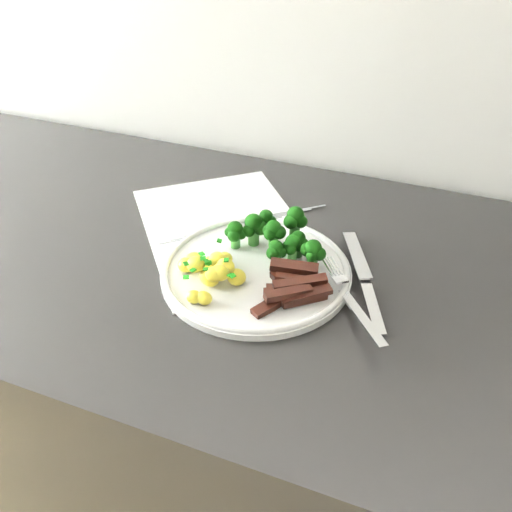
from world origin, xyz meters
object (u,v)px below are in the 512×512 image
Objects in this scene: plate at (256,270)px; potatoes at (211,271)px; broccoli at (278,235)px; fork at (354,303)px; counter at (240,454)px; recipe_paper at (225,230)px; beef_strips at (293,288)px; knife at (367,291)px.

potatoes is at bearing -137.29° from plate.
broccoli is 1.00× the size of fork.
potatoes is at bearing -94.38° from counter.
counter is 0.50m from fork.
recipe_paper is 0.11m from plate.
potatoes is (0.04, -0.12, 0.02)m from recipe_paper.
counter is at bearing -154.15° from broccoli.
recipe_paper is 1.54× the size of plate.
potatoes is 0.98× the size of beef_strips.
plate is 0.15m from knife.
fork reaches higher than counter.
knife is (0.19, -0.01, 0.45)m from counter.
potatoes reaches higher than fork.
recipe_paper is at bearing 134.55° from plate.
knife reaches higher than counter.
fork is (0.18, -0.05, 0.46)m from counter.
potatoes is at bearing -174.38° from beef_strips.
broccoli is 0.15m from fork.
broccoli is 0.74× the size of knife.
beef_strips is 0.72× the size of fork.
beef_strips is at bearing -27.28° from plate.
recipe_paper is at bearing 162.25° from knife.
knife is (0.19, 0.05, -0.02)m from potatoes.
beef_strips is at bearing -179.06° from fork.
counter is 23.25× the size of potatoes.
potatoes is (-0.06, -0.09, -0.01)m from broccoli.
recipe_paper is 0.18m from beef_strips.
plate is (0.04, -0.02, 0.45)m from counter.
recipe_paper is 3.68× the size of beef_strips.
recipe_paper is at bearing 159.44° from broccoli.
broccoli reaches higher than fork.
recipe_paper is 3.77× the size of potatoes.
potatoes reaches higher than plate.
potatoes is at bearing -164.98° from knife.
beef_strips is at bearing -27.26° from counter.
fork is at bearing 3.67° from potatoes.
counter is at bearing 176.55° from knife.
beef_strips reaches higher than fork.
recipe_paper is (-0.04, 0.06, 0.45)m from counter.
plate is 0.07m from beef_strips.
beef_strips is 0.54× the size of knife.
recipe_paper is at bearing 141.29° from beef_strips.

